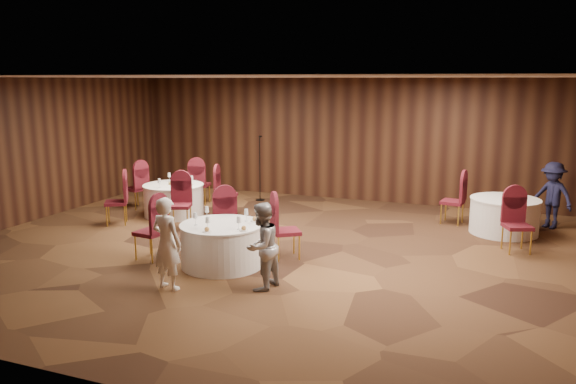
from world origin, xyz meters
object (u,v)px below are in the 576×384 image
(table_right, at_px, (504,216))
(woman_b, at_px, (262,246))
(mic_stand, at_px, (260,181))
(woman_a, at_px, (167,243))
(table_left, at_px, (174,200))
(man_c, at_px, (552,195))
(table_main, at_px, (222,245))

(table_right, distance_m, woman_b, 5.85)
(table_right, relative_size, mic_stand, 0.81)
(mic_stand, bearing_deg, woman_a, -78.52)
(table_left, height_order, woman_b, woman_b)
(woman_a, bearing_deg, mic_stand, -68.39)
(woman_a, bearing_deg, table_right, -122.21)
(table_right, xyz_separation_m, mic_stand, (-6.07, 1.15, 0.14))
(man_c, bearing_deg, table_left, -131.76)
(table_left, height_order, table_right, same)
(table_right, xyz_separation_m, woman_b, (-3.43, -4.73, 0.30))
(table_right, height_order, woman_a, woman_a)
(mic_stand, bearing_deg, table_right, -10.72)
(table_main, bearing_deg, woman_a, -101.92)
(table_right, height_order, mic_stand, mic_stand)
(man_c, bearing_deg, table_main, -103.76)
(table_main, xyz_separation_m, mic_stand, (-1.56, 5.12, 0.14))
(table_main, distance_m, woman_b, 1.35)
(table_right, relative_size, woman_a, 0.97)
(table_left, bearing_deg, table_right, 8.87)
(woman_b, distance_m, man_c, 7.05)
(table_right, bearing_deg, mic_stand, 169.28)
(man_c, bearing_deg, woman_a, -98.43)
(table_left, distance_m, table_right, 7.36)
(woman_a, bearing_deg, woman_b, -149.05)
(table_main, distance_m, mic_stand, 5.36)
(table_main, bearing_deg, woman_b, -35.02)
(table_main, xyz_separation_m, table_right, (4.50, 3.97, -0.00))
(woman_a, bearing_deg, table_left, -48.49)
(table_left, xyz_separation_m, table_right, (7.27, 1.14, 0.00))
(woman_b, relative_size, man_c, 0.94)
(woman_b, bearing_deg, table_main, -114.03)
(mic_stand, xyz_separation_m, man_c, (7.00, -0.33, 0.21))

